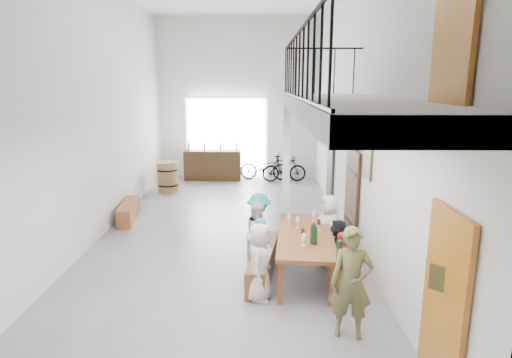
{
  "coord_description": "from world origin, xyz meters",
  "views": [
    {
      "loc": [
        0.76,
        -9.0,
        3.35
      ],
      "look_at": [
        0.69,
        -0.5,
        1.42
      ],
      "focal_mm": 30.0,
      "sensor_mm": 36.0,
      "label": 1
    }
  ],
  "objects_px": {
    "bench_inner": "(263,263)",
    "side_bench": "(128,211)",
    "host_standing": "(351,283)",
    "oak_barrel": "(168,177)",
    "serving_counter": "(213,165)",
    "bicycle_near": "(265,167)",
    "tasting_table": "(305,239)"
  },
  "relations": [
    {
      "from": "bench_inner",
      "to": "side_bench",
      "type": "distance_m",
      "value": 4.55
    },
    {
      "from": "host_standing",
      "to": "oak_barrel",
      "type": "bearing_deg",
      "value": 128.11
    },
    {
      "from": "serving_counter",
      "to": "bicycle_near",
      "type": "relative_size",
      "value": 1.13
    },
    {
      "from": "oak_barrel",
      "to": "serving_counter",
      "type": "xyz_separation_m",
      "value": [
        1.21,
        1.75,
        0.04
      ]
    },
    {
      "from": "host_standing",
      "to": "side_bench",
      "type": "bearing_deg",
      "value": 142.5
    },
    {
      "from": "side_bench",
      "to": "serving_counter",
      "type": "height_order",
      "value": "serving_counter"
    },
    {
      "from": "host_standing",
      "to": "bicycle_near",
      "type": "relative_size",
      "value": 0.88
    },
    {
      "from": "host_standing",
      "to": "bicycle_near",
      "type": "xyz_separation_m",
      "value": [
        -1.03,
        9.41,
        -0.31
      ]
    },
    {
      "from": "serving_counter",
      "to": "bicycle_near",
      "type": "xyz_separation_m",
      "value": [
        1.82,
        -0.05,
        -0.06
      ]
    },
    {
      "from": "bench_inner",
      "to": "bicycle_near",
      "type": "relative_size",
      "value": 1.16
    },
    {
      "from": "tasting_table",
      "to": "serving_counter",
      "type": "distance_m",
      "value": 8.05
    },
    {
      "from": "oak_barrel",
      "to": "bicycle_near",
      "type": "relative_size",
      "value": 0.55
    },
    {
      "from": "bench_inner",
      "to": "oak_barrel",
      "type": "height_order",
      "value": "oak_barrel"
    },
    {
      "from": "bench_inner",
      "to": "bicycle_near",
      "type": "height_order",
      "value": "bicycle_near"
    },
    {
      "from": "oak_barrel",
      "to": "host_standing",
      "type": "relative_size",
      "value": 0.62
    },
    {
      "from": "bench_inner",
      "to": "host_standing",
      "type": "height_order",
      "value": "host_standing"
    },
    {
      "from": "tasting_table",
      "to": "bicycle_near",
      "type": "distance_m",
      "value": 7.65
    },
    {
      "from": "bench_inner",
      "to": "oak_barrel",
      "type": "xyz_separation_m",
      "value": [
        -2.92,
        5.86,
        0.24
      ]
    },
    {
      "from": "bench_inner",
      "to": "tasting_table",
      "type": "bearing_deg",
      "value": 3.42
    },
    {
      "from": "tasting_table",
      "to": "oak_barrel",
      "type": "bearing_deg",
      "value": 126.26
    },
    {
      "from": "host_standing",
      "to": "bicycle_near",
      "type": "distance_m",
      "value": 9.47
    },
    {
      "from": "side_bench",
      "to": "oak_barrel",
      "type": "height_order",
      "value": "oak_barrel"
    },
    {
      "from": "serving_counter",
      "to": "host_standing",
      "type": "relative_size",
      "value": 1.28
    },
    {
      "from": "tasting_table",
      "to": "side_bench",
      "type": "relative_size",
      "value": 1.54
    },
    {
      "from": "bench_inner",
      "to": "host_standing",
      "type": "distance_m",
      "value": 2.24
    },
    {
      "from": "serving_counter",
      "to": "host_standing",
      "type": "bearing_deg",
      "value": -72.82
    },
    {
      "from": "side_bench",
      "to": "serving_counter",
      "type": "distance_m",
      "value": 4.81
    },
    {
      "from": "serving_counter",
      "to": "bench_inner",
      "type": "bearing_deg",
      "value": -76.94
    },
    {
      "from": "side_bench",
      "to": "oak_barrel",
      "type": "xyz_separation_m",
      "value": [
        0.42,
        2.77,
        0.26
      ]
    },
    {
      "from": "bench_inner",
      "to": "serving_counter",
      "type": "height_order",
      "value": "serving_counter"
    },
    {
      "from": "tasting_table",
      "to": "bench_inner",
      "type": "bearing_deg",
      "value": 179.64
    },
    {
      "from": "side_bench",
      "to": "serving_counter",
      "type": "xyz_separation_m",
      "value": [
        1.62,
        4.51,
        0.3
      ]
    }
  ]
}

